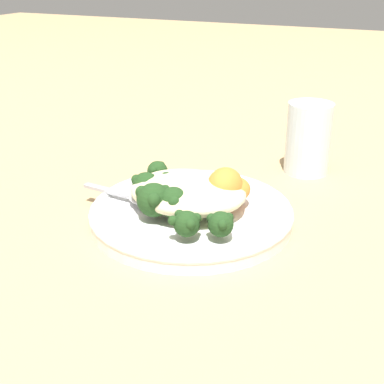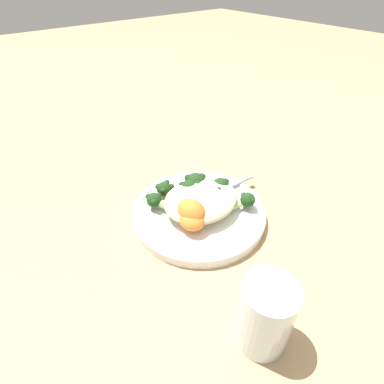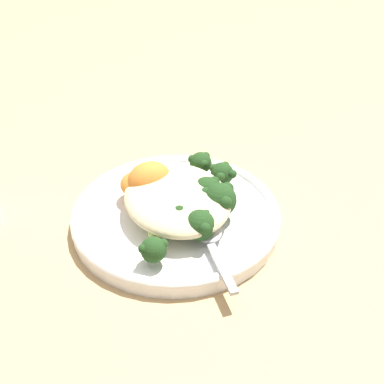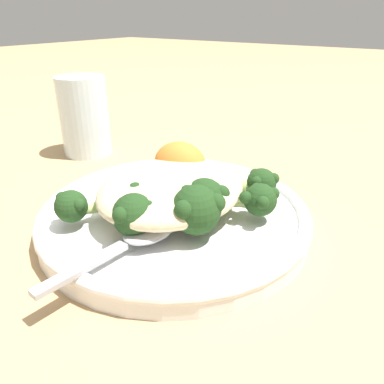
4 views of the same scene
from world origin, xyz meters
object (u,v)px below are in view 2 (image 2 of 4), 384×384
(spoon, at_px, (219,190))
(quinoa_mound, at_px, (201,199))
(sweet_potato_chunk_0, at_px, (192,217))
(broccoli_stalk_3, at_px, (197,189))
(plate, at_px, (199,212))
(broccoli_stalk_4, at_px, (190,192))
(broccoli_stalk_5, at_px, (175,197))
(sweet_potato_chunk_1, at_px, (191,212))
(broccoli_stalk_0, at_px, (237,204))
(broccoli_stalk_1, at_px, (213,201))
(broccoli_stalk_6, at_px, (171,205))
(broccoli_stalk_2, at_px, (216,193))
(water_glass, at_px, (265,315))

(spoon, bearing_deg, quinoa_mound, -163.07)
(sweet_potato_chunk_0, bearing_deg, broccoli_stalk_3, -135.86)
(plate, relative_size, broccoli_stalk_4, 2.67)
(broccoli_stalk_5, relative_size, spoon, 0.98)
(broccoli_stalk_5, bearing_deg, sweet_potato_chunk_1, 162.52)
(broccoli_stalk_0, distance_m, broccoli_stalk_1, 0.04)
(broccoli_stalk_1, bearing_deg, quinoa_mound, 129.05)
(quinoa_mound, bearing_deg, broccoli_stalk_6, -29.22)
(broccoli_stalk_4, xyz_separation_m, spoon, (-0.06, 0.02, -0.01))
(broccoli_stalk_5, bearing_deg, quinoa_mound, -152.64)
(broccoli_stalk_6, distance_m, spoon, 0.11)
(plate, relative_size, sweet_potato_chunk_0, 4.03)
(broccoli_stalk_0, bearing_deg, broccoli_stalk_4, 140.99)
(broccoli_stalk_1, xyz_separation_m, broccoli_stalk_6, (0.07, -0.04, -0.00))
(broccoli_stalk_2, distance_m, broccoli_stalk_3, 0.04)
(quinoa_mound, relative_size, broccoli_stalk_2, 1.22)
(quinoa_mound, relative_size, broccoli_stalk_4, 1.54)
(broccoli_stalk_0, xyz_separation_m, water_glass, (0.14, 0.18, 0.02))
(broccoli_stalk_3, xyz_separation_m, sweet_potato_chunk_0, (0.06, 0.05, -0.00))
(broccoli_stalk_4, height_order, spoon, broccoli_stalk_4)
(broccoli_stalk_0, xyz_separation_m, broccoli_stalk_2, (0.01, -0.04, 0.00))
(broccoli_stalk_4, distance_m, broccoli_stalk_5, 0.03)
(broccoli_stalk_0, height_order, spoon, broccoli_stalk_0)
(broccoli_stalk_6, height_order, sweet_potato_chunk_1, sweet_potato_chunk_1)
(broccoli_stalk_2, relative_size, broccoli_stalk_4, 1.26)
(broccoli_stalk_3, xyz_separation_m, broccoli_stalk_5, (0.04, -0.01, -0.01))
(plate, distance_m, broccoli_stalk_2, 0.05)
(broccoli_stalk_0, xyz_separation_m, broccoli_stalk_6, (0.10, -0.07, 0.00))
(broccoli_stalk_2, xyz_separation_m, sweet_potato_chunk_0, (0.08, 0.02, 0.00))
(quinoa_mound, bearing_deg, broccoli_stalk_4, -89.23)
(broccoli_stalk_6, bearing_deg, quinoa_mound, -148.55)
(broccoli_stalk_2, height_order, broccoli_stalk_5, broccoli_stalk_2)
(plate, height_order, broccoli_stalk_3, broccoli_stalk_3)
(broccoli_stalk_6, relative_size, sweet_potato_chunk_0, 1.90)
(broccoli_stalk_5, bearing_deg, broccoli_stalk_0, -145.47)
(broccoli_stalk_1, xyz_separation_m, broccoli_stalk_2, (-0.02, -0.01, 0.00))
(quinoa_mound, height_order, broccoli_stalk_4, broccoli_stalk_4)
(broccoli_stalk_2, bearing_deg, broccoli_stalk_0, -95.93)
(broccoli_stalk_4, relative_size, sweet_potato_chunk_0, 1.51)
(broccoli_stalk_5, bearing_deg, broccoli_stalk_4, -118.40)
(quinoa_mound, relative_size, spoon, 1.17)
(broccoli_stalk_0, relative_size, sweet_potato_chunk_1, 2.16)
(quinoa_mound, xyz_separation_m, spoon, (-0.06, -0.01, -0.01))
(water_glass, bearing_deg, quinoa_mound, -112.38)
(broccoli_stalk_1, bearing_deg, broccoli_stalk_6, 134.48)
(broccoli_stalk_3, relative_size, water_glass, 1.05)
(broccoli_stalk_2, height_order, sweet_potato_chunk_0, broccoli_stalk_2)
(spoon, bearing_deg, broccoli_stalk_3, 163.91)
(broccoli_stalk_4, xyz_separation_m, water_glass, (0.09, 0.25, 0.01))
(quinoa_mound, distance_m, broccoli_stalk_5, 0.05)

